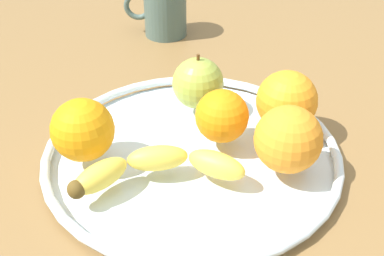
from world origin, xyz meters
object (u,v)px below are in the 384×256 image
at_px(banana, 155,167).
at_px(ambient_mug, 164,10).
at_px(orange_center, 287,101).
at_px(orange_front_left, 288,139).
at_px(orange_back_left, 83,130).
at_px(fruit_bowl, 192,153).
at_px(orange_front_right, 222,116).
at_px(apple, 196,83).

bearing_deg(banana, ambient_mug, -97.09).
height_order(orange_center, orange_front_left, same).
distance_m(banana, orange_back_left, 0.10).
bearing_deg(orange_center, fruit_bowl, 25.59).
bearing_deg(fruit_bowl, banana, 58.15).
bearing_deg(banana, orange_center, -156.17).
bearing_deg(fruit_bowl, orange_front_right, -146.98).
bearing_deg(fruit_bowl, orange_back_left, 11.67).
height_order(apple, ambient_mug, same).
bearing_deg(orange_front_right, orange_back_left, 16.87).
xyz_separation_m(orange_front_right, ambient_mug, (0.12, -0.35, -0.00)).
bearing_deg(orange_front_left, orange_center, -93.09).
height_order(banana, orange_front_left, orange_front_left).
bearing_deg(orange_front_right, ambient_mug, -71.31).
height_order(orange_back_left, orange_front_left, orange_front_left).
bearing_deg(fruit_bowl, orange_front_left, 166.40).
bearing_deg(orange_front_right, fruit_bowl, 33.02).
xyz_separation_m(banana, ambient_mug, (0.05, -0.43, 0.02)).
bearing_deg(orange_front_left, orange_front_right, -33.14).
bearing_deg(fruit_bowl, ambient_mug, -77.51).
distance_m(banana, orange_center, 0.20).
xyz_separation_m(orange_back_left, orange_front_right, (-0.16, -0.05, -0.00)).
bearing_deg(apple, orange_center, 160.43).
bearing_deg(orange_back_left, banana, 159.76).
relative_size(banana, orange_center, 2.55).
bearing_deg(ambient_mug, apple, 106.23).
height_order(banana, apple, apple).
height_order(apple, orange_front_left, same).
distance_m(orange_center, orange_front_left, 0.08).
bearing_deg(orange_center, banana, 36.89).
height_order(apple, orange_center, same).
distance_m(fruit_bowl, ambient_mug, 0.39).
height_order(fruit_bowl, orange_center, orange_center).
height_order(orange_back_left, ambient_mug, ambient_mug).
height_order(orange_center, orange_back_left, orange_center).
bearing_deg(orange_front_right, orange_front_left, 146.86).
distance_m(apple, ambient_mug, 0.29).
xyz_separation_m(apple, orange_center, (-0.12, 0.04, 0.00)).
distance_m(fruit_bowl, orange_front_left, 0.13).
bearing_deg(apple, banana, 77.85).
xyz_separation_m(banana, apple, (-0.03, -0.16, 0.02)).
distance_m(orange_front_left, ambient_mug, 0.45).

